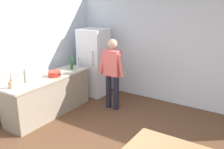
# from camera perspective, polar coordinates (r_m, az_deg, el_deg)

# --- Properties ---
(wall_back) EXTENTS (6.40, 0.12, 2.70)m
(wall_back) POSITION_cam_1_polar(r_m,az_deg,el_deg) (6.48, 12.82, 5.36)
(wall_back) COLOR silver
(wall_back) RESTS_ON ground_plane
(wall_left) EXTENTS (0.12, 5.60, 2.70)m
(wall_left) POSITION_cam_1_polar(r_m,az_deg,el_deg) (5.86, -22.83, 3.16)
(wall_left) COLOR silver
(wall_left) RESTS_ON ground_plane
(kitchen_counter) EXTENTS (0.64, 2.20, 0.90)m
(kitchen_counter) POSITION_cam_1_polar(r_m,az_deg,el_deg) (6.03, -13.88, -4.57)
(kitchen_counter) COLOR gray
(kitchen_counter) RESTS_ON ground_plane
(refrigerator) EXTENTS (0.70, 0.67, 1.80)m
(refrigerator) POSITION_cam_1_polar(r_m,az_deg,el_deg) (6.96, -4.04, 2.76)
(refrigerator) COLOR white
(refrigerator) RESTS_ON ground_plane
(person) EXTENTS (0.70, 0.22, 1.70)m
(person) POSITION_cam_1_polar(r_m,az_deg,el_deg) (5.97, 0.08, 1.10)
(person) COLOR #1E1E2D
(person) RESTS_ON ground_plane
(cooking_pot) EXTENTS (0.40, 0.28, 0.12)m
(cooking_pot) POSITION_cam_1_polar(r_m,az_deg,el_deg) (5.86, -12.71, 0.15)
(cooking_pot) COLOR red
(cooking_pot) RESTS_ON kitchen_counter
(utensil_jar) EXTENTS (0.11, 0.11, 0.32)m
(utensil_jar) POSITION_cam_1_polar(r_m,az_deg,el_deg) (5.37, -21.61, -2.08)
(utensil_jar) COLOR tan
(utensil_jar) RESTS_ON kitchen_counter
(bottle_water_clear) EXTENTS (0.07, 0.07, 0.30)m
(bottle_water_clear) POSITION_cam_1_polar(r_m,az_deg,el_deg) (6.50, -7.64, 2.74)
(bottle_water_clear) COLOR silver
(bottle_water_clear) RESTS_ON kitchen_counter
(bottle_vinegar_tall) EXTENTS (0.06, 0.06, 0.32)m
(bottle_vinegar_tall) POSITION_cam_1_polar(r_m,az_deg,el_deg) (5.59, -18.83, -0.40)
(bottle_vinegar_tall) COLOR gray
(bottle_vinegar_tall) RESTS_ON kitchen_counter
(bottle_wine_green) EXTENTS (0.08, 0.08, 0.34)m
(bottle_wine_green) POSITION_cam_1_polar(r_m,az_deg,el_deg) (6.34, -9.02, 2.49)
(bottle_wine_green) COLOR #1E5123
(bottle_wine_green) RESTS_ON kitchen_counter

